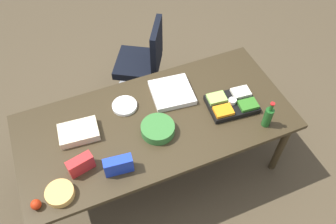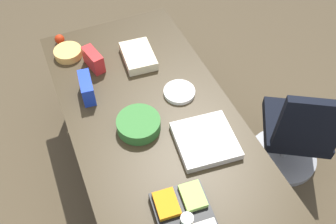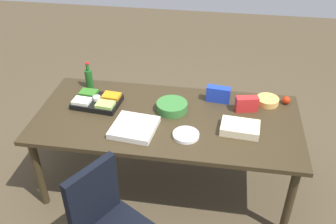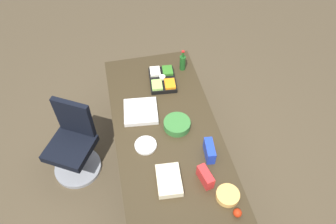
# 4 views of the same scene
# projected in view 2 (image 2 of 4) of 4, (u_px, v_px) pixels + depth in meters

# --- Properties ---
(ground_plane) EXTENTS (10.00, 10.00, 0.00)m
(ground_plane) POSITION_uv_depth(u_px,v_px,m) (159.00, 183.00, 2.94)
(ground_plane) COLOR #4B3F2B
(conference_table) EXTENTS (2.35, 1.08, 0.78)m
(conference_table) POSITION_uv_depth(u_px,v_px,m) (157.00, 132.00, 2.39)
(conference_table) COLOR #342918
(conference_table) RESTS_ON ground
(office_chair) EXTENTS (0.66, 0.66, 0.98)m
(office_chair) POSITION_uv_depth(u_px,v_px,m) (294.00, 137.00, 2.76)
(office_chair) COLOR gray
(office_chair) RESTS_ON ground
(sheet_cake) EXTENTS (0.34, 0.25, 0.07)m
(sheet_cake) POSITION_uv_depth(u_px,v_px,m) (138.00, 56.00, 2.71)
(sheet_cake) COLOR beige
(sheet_cake) RESTS_ON conference_table
(paper_plate_stack) EXTENTS (0.26, 0.26, 0.03)m
(paper_plate_stack) POSITION_uv_depth(u_px,v_px,m) (179.00, 92.00, 2.50)
(paper_plate_stack) COLOR white
(paper_plate_stack) RESTS_ON conference_table
(salad_bowl) EXTENTS (0.35, 0.35, 0.08)m
(salad_bowl) POSITION_uv_depth(u_px,v_px,m) (139.00, 124.00, 2.29)
(salad_bowl) COLOR #347131
(salad_bowl) RESTS_ON conference_table
(apple_red) EXTENTS (0.08, 0.08, 0.08)m
(apple_red) POSITION_uv_depth(u_px,v_px,m) (60.00, 39.00, 2.83)
(apple_red) COLOR #B2270D
(apple_red) RESTS_ON conference_table
(chip_bowl) EXTENTS (0.22, 0.22, 0.06)m
(chip_bowl) POSITION_uv_depth(u_px,v_px,m) (68.00, 53.00, 2.74)
(chip_bowl) COLOR #E3AB54
(chip_bowl) RESTS_ON conference_table
(veggie_tray) EXTENTS (0.45, 0.34, 0.09)m
(veggie_tray) POSITION_uv_depth(u_px,v_px,m) (187.00, 222.00, 1.89)
(veggie_tray) COLOR black
(veggie_tray) RESTS_ON conference_table
(pizza_box) EXTENTS (0.40, 0.40, 0.05)m
(pizza_box) POSITION_uv_depth(u_px,v_px,m) (205.00, 140.00, 2.23)
(pizza_box) COLOR silver
(pizza_box) RESTS_ON conference_table
(chip_bag_blue) EXTENTS (0.23, 0.10, 0.15)m
(chip_bag_blue) POSITION_uv_depth(u_px,v_px,m) (87.00, 88.00, 2.44)
(chip_bag_blue) COLOR #1C39B7
(chip_bag_blue) RESTS_ON conference_table
(chip_bag_red) EXTENTS (0.21, 0.12, 0.14)m
(chip_bag_red) POSITION_uv_depth(u_px,v_px,m) (93.00, 60.00, 2.63)
(chip_bag_red) COLOR red
(chip_bag_red) RESTS_ON conference_table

